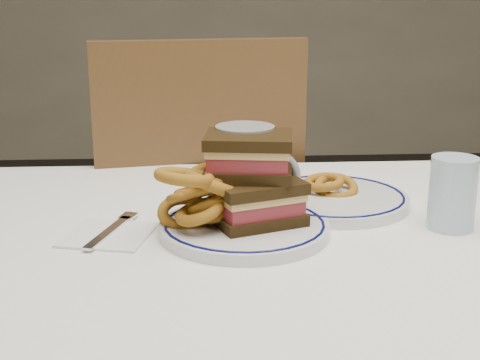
{
  "coord_description": "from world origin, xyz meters",
  "views": [
    {
      "loc": [
        -0.17,
        -0.98,
        1.12
      ],
      "look_at": [
        -0.11,
        0.03,
        0.83
      ],
      "focal_mm": 50.0,
      "sensor_mm": 36.0,
      "label": 1
    }
  ],
  "objects": [
    {
      "name": "onion_rings_far",
      "position": [
        0.06,
        0.15,
        0.78
      ],
      "size": [
        0.1,
        0.08,
        0.04
      ],
      "color": "brown",
      "rests_on": "far_plate"
    },
    {
      "name": "beer_mug",
      "position": [
        -0.09,
        0.06,
        0.83
      ],
      "size": [
        0.14,
        0.1,
        0.16
      ],
      "color": "black",
      "rests_on": "dining_table"
    },
    {
      "name": "far_plate",
      "position": [
        0.06,
        0.13,
        0.76
      ],
      "size": [
        0.27,
        0.27,
        0.02
      ],
      "color": "silver",
      "rests_on": "dining_table"
    },
    {
      "name": "main_plate",
      "position": [
        -0.1,
        -0.01,
        0.76
      ],
      "size": [
        0.27,
        0.27,
        0.02
      ],
      "color": "silver",
      "rests_on": "dining_table"
    },
    {
      "name": "water_glass",
      "position": [
        0.23,
        0.0,
        0.81
      ],
      "size": [
        0.07,
        0.07,
        0.12
      ],
      "primitive_type": "cylinder",
      "color": "#A8C6D9",
      "rests_on": "dining_table"
    },
    {
      "name": "ketchup_ramekin",
      "position": [
        -0.13,
        0.08,
        0.79
      ],
      "size": [
        0.05,
        0.05,
        0.03
      ],
      "color": "silver",
      "rests_on": "main_plate"
    },
    {
      "name": "reuben_sandwich",
      "position": [
        -0.09,
        0.01,
        0.84
      ],
      "size": [
        0.16,
        0.15,
        0.14
      ],
      "color": "black",
      "rests_on": "main_plate"
    },
    {
      "name": "napkin_fork",
      "position": [
        -0.31,
        0.0,
        0.75
      ],
      "size": [
        0.15,
        0.17,
        0.01
      ],
      "color": "silver",
      "rests_on": "dining_table"
    },
    {
      "name": "dining_table",
      "position": [
        0.0,
        0.0,
        0.64
      ],
      "size": [
        1.27,
        0.87,
        0.75
      ],
      "color": "white",
      "rests_on": "floor"
    },
    {
      "name": "chair_far",
      "position": [
        -0.19,
        0.58,
        0.55
      ],
      "size": [
        0.54,
        0.54,
        1.02
      ],
      "color": "#422D15",
      "rests_on": "floor"
    },
    {
      "name": "onion_rings_main",
      "position": [
        -0.17,
        -0.01,
        0.82
      ],
      "size": [
        0.14,
        0.14,
        0.12
      ],
      "color": "brown",
      "rests_on": "main_plate"
    }
  ]
}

